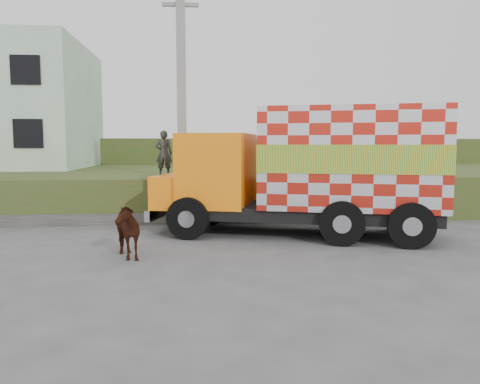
{
  "coord_description": "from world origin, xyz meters",
  "views": [
    {
      "loc": [
        -0.5,
        -11.36,
        2.62
      ],
      "look_at": [
        0.7,
        1.7,
        1.3
      ],
      "focal_mm": 35.0,
      "sensor_mm": 36.0,
      "label": 1
    }
  ],
  "objects": [
    {
      "name": "pedestrian",
      "position": [
        -1.69,
        5.65,
        2.32
      ],
      "size": [
        0.64,
        0.46,
        1.64
      ],
      "primitive_type": "imported",
      "rotation": [
        0.0,
        0.0,
        3.03
      ],
      "color": "#32302D",
      "rests_on": "embankment"
    },
    {
      "name": "cargo_truck",
      "position": [
        2.76,
        1.83,
        1.88
      ],
      "size": [
        8.58,
        4.82,
        3.65
      ],
      "rotation": [
        0.0,
        0.0,
        -0.29
      ],
      "color": "black",
      "rests_on": "ground"
    },
    {
      "name": "embankment",
      "position": [
        0.0,
        10.0,
        0.75
      ],
      "size": [
        40.0,
        12.0,
        1.5
      ],
      "primitive_type": "cube",
      "color": "#284C19",
      "rests_on": "ground"
    },
    {
      "name": "utility_pole",
      "position": [
        -1.0,
        4.6,
        4.08
      ],
      "size": [
        1.2,
        0.3,
        8.0
      ],
      "color": "gray",
      "rests_on": "ground"
    },
    {
      "name": "embankment_far",
      "position": [
        0.0,
        22.0,
        1.5
      ],
      "size": [
        40.0,
        12.0,
        3.0
      ],
      "primitive_type": "cube",
      "color": "#284C19",
      "rests_on": "ground"
    },
    {
      "name": "retaining_strip",
      "position": [
        -2.0,
        4.2,
        0.2
      ],
      "size": [
        16.0,
        0.5,
        0.4
      ],
      "primitive_type": "cube",
      "color": "#595651",
      "rests_on": "ground"
    },
    {
      "name": "ground",
      "position": [
        0.0,
        0.0,
        0.0
      ],
      "size": [
        120.0,
        120.0,
        0.0
      ],
      "primitive_type": "plane",
      "color": "#474749",
      "rests_on": "ground"
    },
    {
      "name": "cow",
      "position": [
        -2.24,
        -0.42,
        0.65
      ],
      "size": [
        1.27,
        1.69,
        1.3
      ],
      "primitive_type": "imported",
      "rotation": [
        0.0,
        0.0,
        0.42
      ],
      "color": "#351D0D",
      "rests_on": "ground"
    }
  ]
}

